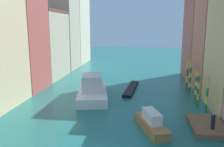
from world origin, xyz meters
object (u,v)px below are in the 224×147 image
Objects in this scene: mooring_pole_0 at (207,95)px; mooring_pole_1 at (198,90)px; mooring_pole_4 at (187,74)px; mooring_pole_2 at (196,84)px; mooring_pole_3 at (190,76)px; person_on_dock at (213,121)px; vaporetto_white at (92,90)px; gondola_black at (131,88)px; motorboat_0 at (151,123)px; waterfront_dock at (207,126)px.

mooring_pole_0 reaches higher than mooring_pole_1.
mooring_pole_2 is at bearing -86.78° from mooring_pole_4.
mooring_pole_3 is at bearing 91.59° from mooring_pole_0.
mooring_pole_1 is 0.82× the size of mooring_pole_3.
person_on_dock is 0.38× the size of mooring_pole_2.
mooring_pole_3 is 14.99m from vaporetto_white.
gondola_black is 14.76m from motorboat_0.
motorboat_0 reaches higher than waterfront_dock.
mooring_pole_0 is 8.68m from mooring_pole_3.
mooring_pole_2 is 10.05m from gondola_black.
mooring_pole_0 is 14.82m from vaporetto_white.
person_on_dock is 16.24m from mooring_pole_4.
waterfront_dock is 5.07m from mooring_pole_0.
person_on_dock is 0.39× the size of mooring_pole_1.
mooring_pole_1 is 6.36m from mooring_pole_3.
mooring_pole_1 is 10.00m from motorboat_0.
person_on_dock is 0.32× the size of mooring_pole_3.
vaporetto_white reaches higher than motorboat_0.
person_on_dock is 16.42m from vaporetto_white.
mooring_pole_1 is 8.04m from mooring_pole_4.
vaporetto_white is at bearing 147.99° from waterfront_dock.
mooring_pole_4 is at bearing 93.48° from mooring_pole_3.
waterfront_dock is at bearing -32.01° from vaporetto_white.
mooring_pole_0 is at bearing -14.44° from vaporetto_white.
vaporetto_white is at bearing 165.56° from mooring_pole_0.
mooring_pole_4 is at bearing 87.90° from person_on_dock.
mooring_pole_1 is at bearing -92.10° from mooring_pole_3.
mooring_pole_1 is 11.10m from gondola_black.
mooring_pole_0 is 1.03× the size of mooring_pole_1.
waterfront_dock is 1.23× the size of mooring_pole_2.
mooring_pole_0 is 5.19m from mooring_pole_2.
mooring_pole_0 is (1.08, 4.59, 1.87)m from waterfront_dock.
mooring_pole_2 is 0.71× the size of motorboat_0.
mooring_pole_2 is 0.85× the size of mooring_pole_3.
vaporetto_white is (-13.24, 8.28, 0.93)m from waterfront_dock.
mooring_pole_2 reaches higher than vaporetto_white.
mooring_pole_4 is (0.13, 8.03, 0.38)m from mooring_pole_1.
waterfront_dock is 15.80m from gondola_black.
mooring_pole_0 is 8.67m from motorboat_0.
mooring_pole_0 is (0.94, 5.83, 0.86)m from person_on_dock.
mooring_pole_0 is at bearing -88.41° from mooring_pole_3.
gondola_black is 1.60× the size of motorboat_0.
waterfront_dock is 10.00m from mooring_pole_2.
waterfront_dock is at bearing -103.22° from mooring_pole_0.
mooring_pole_0 reaches higher than gondola_black.
mooring_pole_2 is at bearing 81.62° from mooring_pole_1.
waterfront_dock is 13.47m from mooring_pole_3.
mooring_pole_4 is (0.59, 16.18, 1.17)m from person_on_dock.
mooring_pole_3 is (-0.24, 8.67, 0.38)m from mooring_pole_0.
mooring_pole_1 is 0.43× the size of gondola_black.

